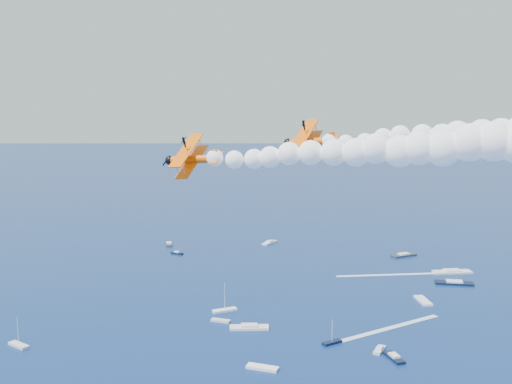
% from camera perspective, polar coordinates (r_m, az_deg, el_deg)
% --- Properties ---
extents(biplane_lead, '(8.96, 10.85, 9.36)m').
position_cam_1_polar(biplane_lead, '(92.20, 5.16, 4.71)').
color(biplane_lead, '#FF5F05').
extents(biplane_trail, '(8.89, 10.89, 9.15)m').
position_cam_1_polar(biplane_trail, '(80.81, -5.88, 3.05)').
color(biplane_trail, '#FF6405').
extents(smoke_trail_trail, '(72.28, 18.35, 12.22)m').
position_cam_1_polar(smoke_trail_trail, '(73.50, 20.29, 4.22)').
color(smoke_trail_trail, white).
extents(spectator_boats, '(244.10, 185.93, 0.70)m').
position_cam_1_polar(spectator_boats, '(195.81, 14.56, -11.02)').
color(spectator_boats, silver).
rests_on(spectator_boats, ground).
extents(boat_wakes, '(41.03, 81.02, 0.04)m').
position_cam_1_polar(boat_wakes, '(210.74, 12.22, -9.64)').
color(boat_wakes, white).
rests_on(boat_wakes, ground).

